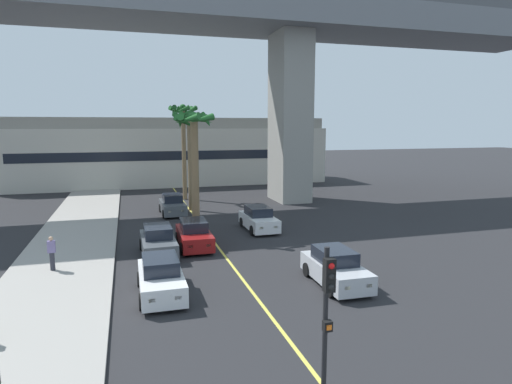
# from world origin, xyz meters

# --- Properties ---
(sidewalk_left) EXTENTS (4.80, 80.00, 0.15)m
(sidewalk_left) POSITION_xyz_m (-8.00, 16.00, 0.07)
(sidewalk_left) COLOR #9E9991
(sidewalk_left) RESTS_ON ground
(lane_stripe_center) EXTENTS (0.14, 56.00, 0.01)m
(lane_stripe_center) POSITION_xyz_m (0.00, 24.00, 0.00)
(lane_stripe_center) COLOR #DBCC4C
(lane_stripe_center) RESTS_ON ground
(bridge_overpass) EXTENTS (72.10, 8.00, 19.22)m
(bridge_overpass) POSITION_xyz_m (1.04, 35.43, 15.43)
(bridge_overpass) COLOR slate
(bridge_overpass) RESTS_ON ground
(pier_building_backdrop) EXTENTS (36.85, 8.04, 7.73)m
(pier_building_backdrop) POSITION_xyz_m (0.00, 50.46, 3.81)
(pier_building_backdrop) COLOR beige
(pier_building_backdrop) RESTS_ON ground
(car_queue_front) EXTENTS (1.85, 4.11, 1.56)m
(car_queue_front) POSITION_xyz_m (3.42, 24.96, 0.72)
(car_queue_front) COLOR white
(car_queue_front) RESTS_ON ground
(car_queue_second) EXTENTS (1.89, 4.13, 1.56)m
(car_queue_second) POSITION_xyz_m (-3.37, 21.08, 0.72)
(car_queue_second) COLOR #4C5156
(car_queue_second) RESTS_ON ground
(car_queue_third) EXTENTS (1.89, 4.13, 1.56)m
(car_queue_third) POSITION_xyz_m (-1.30, 22.00, 0.72)
(car_queue_third) COLOR maroon
(car_queue_third) RESTS_ON ground
(car_queue_fourth) EXTENTS (1.91, 4.14, 1.56)m
(car_queue_fourth) POSITION_xyz_m (3.73, 14.42, 0.72)
(car_queue_fourth) COLOR #B7BABF
(car_queue_fourth) RESTS_ON ground
(car_queue_fifth) EXTENTS (1.84, 4.10, 1.56)m
(car_queue_fifth) POSITION_xyz_m (-3.65, 15.33, 0.72)
(car_queue_fifth) COLOR white
(car_queue_fifth) RESTS_ON ground
(car_queue_sixth) EXTENTS (1.92, 4.14, 1.56)m
(car_queue_sixth) POSITION_xyz_m (-1.52, 31.84, 0.72)
(car_queue_sixth) COLOR #4C5156
(car_queue_sixth) RESTS_ON ground
(traffic_light_median_near) EXTENTS (0.24, 0.37, 4.20)m
(traffic_light_median_near) POSITION_xyz_m (-0.60, 6.35, 2.71)
(traffic_light_median_near) COLOR black
(traffic_light_median_near) RESTS_ON ground
(palm_tree_near_median) EXTENTS (2.70, 2.76, 7.71)m
(palm_tree_near_median) POSITION_xyz_m (-0.70, 25.19, 5.64)
(palm_tree_near_median) COLOR brown
(palm_tree_near_median) RESTS_ON ground
(palm_tree_mid_median) EXTENTS (2.70, 2.79, 8.80)m
(palm_tree_mid_median) POSITION_xyz_m (0.33, 38.61, 6.74)
(palm_tree_mid_median) COLOR brown
(palm_tree_mid_median) RESTS_ON ground
(palm_tree_far_median) EXTENTS (2.66, 2.75, 8.07)m
(palm_tree_far_median) POSITION_xyz_m (0.10, 33.07, 6.25)
(palm_tree_far_median) COLOR brown
(palm_tree_far_median) RESTS_ON ground
(pedestrian_mid_block) EXTENTS (0.34, 0.22, 1.62)m
(pedestrian_mid_block) POSITION_xyz_m (-8.33, 19.48, 1.00)
(pedestrian_mid_block) COLOR #2D2D38
(pedestrian_mid_block) RESTS_ON sidewalk_left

